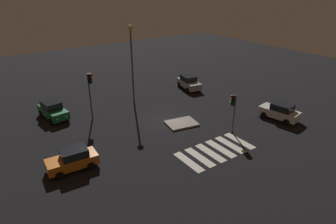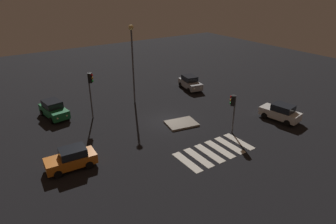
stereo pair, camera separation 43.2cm
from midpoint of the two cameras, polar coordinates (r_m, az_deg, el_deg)
The scene contains 10 objects.
ground_plane at distance 29.63m, azimuth -0.42°, elevation -1.76°, with size 80.00×80.00×0.00m, color black.
traffic_island at distance 28.98m, azimuth 2.23°, elevation -2.22°, with size 3.28×2.69×0.18m.
car_green at distance 32.30m, azimuth -21.86°, elevation 0.34°, with size 2.32×4.18×1.75m.
car_white at distance 31.73m, azimuth 20.58°, elevation 0.09°, with size 2.36×4.11×1.71m.
car_orange at distance 23.30m, azimuth -18.59°, elevation -8.75°, with size 3.81×1.93×1.62m.
car_silver at distance 38.43m, azimuth 3.76°, elevation 5.75°, with size 2.35×4.10×1.71m.
traffic_light_west at distance 29.88m, azimuth -15.32°, elevation 5.08°, with size 0.53×0.54×4.79m.
traffic_light_east at distance 26.86m, azimuth 12.14°, elevation 1.45°, with size 0.54×0.53×3.74m.
street_lamp at distance 32.59m, azimuth -7.50°, elevation 11.41°, with size 0.56×0.56×8.77m.
crosswalk_near at distance 24.92m, azimuth 8.74°, elevation -7.47°, with size 6.45×3.20×0.02m.
Camera 1 is at (-15.24, -21.84, 12.99)m, focal length 31.33 mm.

